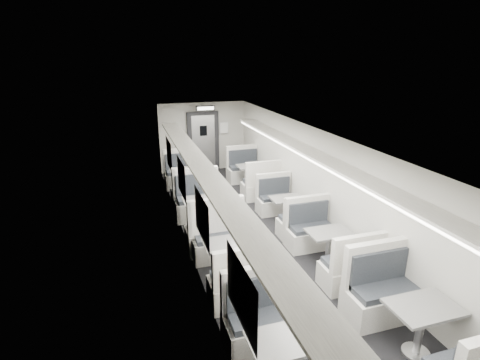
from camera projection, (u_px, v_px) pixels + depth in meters
room at (263, 196)px, 7.67m from camera, size 3.24×12.24×2.64m
booth_left_a at (187, 183)px, 10.91m from camera, size 1.09×2.22×1.19m
booth_left_b at (205, 215)px, 8.66m from camera, size 1.16×2.35×1.26m
booth_left_c at (228, 259)px, 6.89m from camera, size 1.04×2.11×1.13m
booth_right_a at (252, 177)px, 11.46m from camera, size 1.07×2.17×1.16m
booth_right_b at (287, 210)px, 9.13m from camera, size 0.96×1.94×1.04m
booth_right_c at (328, 248)px, 7.33m from camera, size 1.02×2.06×1.10m
booth_right_d at (420, 330)px, 5.10m from camera, size 1.12×2.27×1.21m
passenger at (196, 181)px, 9.87m from camera, size 0.67×0.54×1.59m
window_a at (169, 154)px, 10.28m from camera, size 0.02×1.18×0.84m
window_b at (182, 178)px, 8.29m from camera, size 0.02×1.18×0.84m
window_c at (202, 218)px, 6.30m from camera, size 0.02×1.18×0.84m
window_d at (241, 294)px, 4.31m from camera, size 0.02×1.18×0.84m
luggage_rack_left at (206, 173)px, 6.82m from camera, size 0.46×10.40×0.09m
luggage_rack_right at (327, 162)px, 7.52m from camera, size 0.46×10.40×0.09m
vestibule_door at (203, 142)px, 13.09m from camera, size 1.10×0.13×2.10m
exit_sign at (205, 108)px, 12.25m from camera, size 0.62×0.12×0.16m
wall_notice at (224, 128)px, 13.14m from camera, size 0.32×0.02×0.40m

